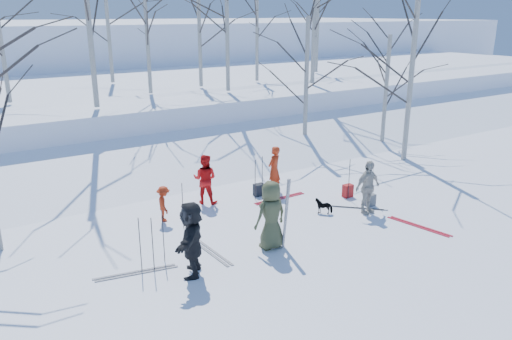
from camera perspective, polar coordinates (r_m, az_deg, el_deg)
ground at (r=14.15m, az=3.30°, el=-6.57°), size 120.00×120.00×0.00m
snow_ramp at (r=19.84m, az=-8.60°, el=0.87°), size 70.00×9.49×4.12m
snow_plateau at (r=28.86m, az=-16.98°, el=7.27°), size 70.00×18.00×2.20m
far_hill at (r=49.16m, az=-24.14°, el=11.66°), size 90.00×30.00×6.00m
skier_olive_center at (r=12.64m, az=1.73°, el=-5.18°), size 0.89×0.60×1.79m
skier_red_north at (r=16.62m, az=2.09°, el=0.07°), size 0.68×0.58×1.58m
skier_redor_behind at (r=15.72m, az=-5.85°, el=-1.03°), size 0.97×0.97×1.59m
skier_red_seated at (r=14.61m, az=-10.50°, el=-3.82°), size 0.53×0.75×1.05m
skier_cream_east at (r=15.21m, az=12.64°, el=-1.94°), size 0.97×0.45×1.63m
skier_grey_west at (r=11.49m, az=-7.38°, el=-7.78°), size 1.33×1.68×1.78m
dog at (r=15.17m, az=7.76°, el=-4.08°), size 0.56×0.54×0.45m
upright_ski_left at (r=12.57m, az=3.42°, el=-5.07°), size 0.11×0.17×1.90m
upright_ski_right at (r=12.60m, az=3.48°, el=-5.01°), size 0.09×0.23×1.89m
ski_pair_a at (r=12.14m, az=-13.56°, el=-11.35°), size 0.88×1.97×0.02m
ski_pair_b at (r=12.84m, az=-5.22°, el=-9.23°), size 0.38×1.92×0.02m
ski_pair_c at (r=15.77m, az=11.20°, el=-4.26°), size 2.10×2.10×0.02m
ski_pair_d at (r=16.25m, az=2.72°, el=-3.26°), size 0.27×1.91×0.02m
ski_pair_e at (r=14.91m, az=18.11°, el=-6.13°), size 0.90×1.97×0.02m
ski_pole_a at (r=12.23m, az=-10.54°, el=-7.46°), size 0.02×0.02×1.34m
ski_pole_b at (r=16.33m, az=0.72°, el=-0.68°), size 0.02×0.02×1.34m
ski_pole_c at (r=16.29m, az=10.59°, el=-1.03°), size 0.02×0.02×1.34m
ski_pole_d at (r=11.92m, az=-13.11°, el=-8.32°), size 0.02×0.02×1.34m
ski_pole_e at (r=13.97m, az=-8.37°, el=-4.08°), size 0.02×0.02×1.34m
ski_pole_f at (r=15.94m, az=-0.09°, el=-1.14°), size 0.02×0.02×1.34m
ski_pole_g at (r=11.86m, az=-11.72°, el=-8.36°), size 0.02×0.02×1.34m
ski_pole_h at (r=16.25m, az=12.93°, el=-1.23°), size 0.02×0.02×1.34m
backpack_red at (r=16.60m, az=10.45°, el=-2.35°), size 0.32×0.22×0.42m
backpack_grey at (r=15.99m, az=12.94°, el=-3.37°), size 0.30×0.20×0.38m
backpack_dark at (r=16.44m, az=0.35°, el=-2.27°), size 0.34×0.24×0.40m
birch_plateau_a at (r=25.65m, az=-6.49°, el=15.58°), size 4.44×4.44×5.48m
birch_plateau_c at (r=23.13m, az=-27.20°, el=13.42°), size 4.32×4.32×5.32m
birch_plateau_e at (r=32.12m, az=7.07°, el=16.33°), size 4.74×4.74×5.92m
birch_plateau_f at (r=27.64m, az=0.11°, el=15.07°), size 3.93×3.93×4.75m
birch_plateau_g at (r=24.03m, az=-3.32°, el=15.72°), size 4.55×4.55×5.64m
birch_plateau_h at (r=28.06m, az=-16.56°, el=15.59°), size 4.73×4.73×5.90m
birch_plateau_i at (r=23.71m, az=-12.30°, el=14.19°), size 3.88×3.88×4.69m
birch_plateau_j at (r=26.82m, az=6.72°, el=17.79°), size 5.84×5.84×7.48m
birch_plateau_l at (r=20.64m, az=-18.63°, el=16.36°), size 5.45×5.45×6.92m
birch_edge_b at (r=20.74m, az=17.29°, el=9.94°), size 5.23×5.23×6.61m
birch_edge_c at (r=22.82m, az=14.62°, el=8.60°), size 4.03×4.03×4.89m
birch_edge_e at (r=21.61m, az=5.76°, el=9.62°), size 4.56×4.56×5.65m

